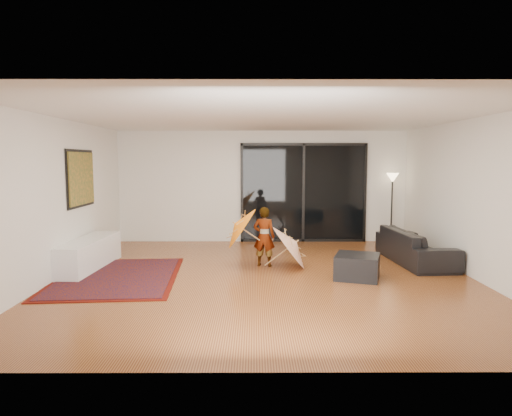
{
  "coord_description": "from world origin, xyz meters",
  "views": [
    {
      "loc": [
        -0.2,
        -7.6,
        1.99
      ],
      "look_at": [
        -0.17,
        0.88,
        1.1
      ],
      "focal_mm": 32.0,
      "sensor_mm": 36.0,
      "label": 1
    }
  ],
  "objects_px": {
    "sofa": "(415,246)",
    "ottoman": "(357,267)",
    "media_console": "(89,254)",
    "child": "(264,237)"
  },
  "relations": [
    {
      "from": "media_console",
      "to": "sofa",
      "type": "height_order",
      "value": "sofa"
    },
    {
      "from": "sofa",
      "to": "ottoman",
      "type": "relative_size",
      "value": 3.08
    },
    {
      "from": "ottoman",
      "to": "child",
      "type": "xyz_separation_m",
      "value": [
        -1.56,
        0.91,
        0.36
      ]
    },
    {
      "from": "child",
      "to": "ottoman",
      "type": "bearing_deg",
      "value": 161.29
    },
    {
      "from": "child",
      "to": "sofa",
      "type": "bearing_deg",
      "value": -162.44
    },
    {
      "from": "sofa",
      "to": "ottoman",
      "type": "distance_m",
      "value": 1.87
    },
    {
      "from": "sofa",
      "to": "ottoman",
      "type": "height_order",
      "value": "sofa"
    },
    {
      "from": "media_console",
      "to": "sofa",
      "type": "distance_m",
      "value": 6.22
    },
    {
      "from": "media_console",
      "to": "sofa",
      "type": "xyz_separation_m",
      "value": [
        6.2,
        0.51,
        0.04
      ]
    },
    {
      "from": "sofa",
      "to": "media_console",
      "type": "bearing_deg",
      "value": 90.8
    }
  ]
}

